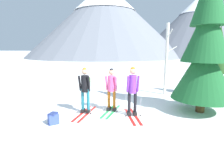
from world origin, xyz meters
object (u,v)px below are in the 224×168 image
object	(u,v)px
birch_tree_tall	(166,59)
backpack_on_snow_front	(53,118)
skier_in_pink	(112,87)
skier_in_purple	(132,88)
pine_tree_mid	(206,46)
pine_tree_near	(217,66)
skier_in_black	(85,88)

from	to	relation	value
birch_tree_tall	backpack_on_snow_front	distance (m)	6.41
skier_in_pink	backpack_on_snow_front	size ratio (longest dim) A/B	4.24
skier_in_purple	backpack_on_snow_front	world-z (taller)	skier_in_purple
skier_in_purple	pine_tree_mid	size ratio (longest dim) A/B	0.33
pine_tree_mid	pine_tree_near	bearing A→B (deg)	65.67
pine_tree_near	birch_tree_tall	size ratio (longest dim) A/B	0.94
pine_tree_near	backpack_on_snow_front	bearing A→B (deg)	-140.20
skier_in_pink	pine_tree_mid	world-z (taller)	pine_tree_mid
skier_in_black	pine_tree_near	distance (m)	6.64
pine_tree_near	pine_tree_mid	xyz separation A→B (m)	(-1.17, -2.59, 0.90)
skier_in_pink	skier_in_purple	distance (m)	0.91
skier_in_purple	pine_tree_near	world-z (taller)	pine_tree_near
skier_in_pink	skier_in_purple	world-z (taller)	skier_in_purple
skier_in_purple	birch_tree_tall	world-z (taller)	birch_tree_tall
skier_in_pink	pine_tree_mid	xyz separation A→B (m)	(3.36, 0.72, 1.54)
backpack_on_snow_front	birch_tree_tall	bearing A→B (deg)	54.13
skier_in_pink	pine_tree_near	world-z (taller)	pine_tree_near
skier_in_pink	backpack_on_snow_front	xyz separation A→B (m)	(-1.51, -1.72, -0.76)
pine_tree_near	skier_in_black	bearing A→B (deg)	-145.13
skier_in_pink	pine_tree_near	bearing A→B (deg)	36.19
skier_in_black	pine_tree_near	size ratio (longest dim) A/B	0.51
skier_in_pink	skier_in_black	bearing A→B (deg)	-152.48
skier_in_black	backpack_on_snow_front	bearing A→B (deg)	-116.15
pine_tree_mid	skier_in_black	bearing A→B (deg)	-164.37
skier_in_purple	backpack_on_snow_front	size ratio (longest dim) A/B	4.51
skier_in_black	birch_tree_tall	world-z (taller)	birch_tree_tall
backpack_on_snow_front	pine_tree_mid	bearing A→B (deg)	26.63
skier_in_purple	skier_in_pink	bearing A→B (deg)	159.24
skier_in_pink	birch_tree_tall	bearing A→B (deg)	57.33
pine_tree_mid	backpack_on_snow_front	xyz separation A→B (m)	(-4.87, -2.44, -2.30)
pine_tree_mid	skier_in_pink	bearing A→B (deg)	-167.86
pine_tree_mid	backpack_on_snow_front	world-z (taller)	pine_tree_mid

